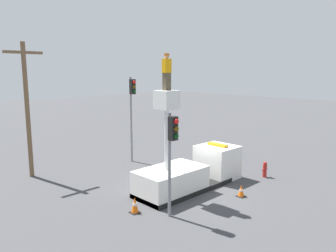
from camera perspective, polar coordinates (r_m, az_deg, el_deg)
ground_plane at (r=17.89m, az=2.84°, el=-10.98°), size 120.00×120.00×0.00m
bucket_truck at (r=17.95m, az=3.99°, el=-7.93°), size 6.70×2.17×5.35m
worker at (r=15.82m, az=-0.23°, el=9.40°), size 0.40×0.26×1.75m
traffic_light_pole at (r=13.72m, az=0.70°, el=-3.17°), size 0.34×0.57×4.58m
traffic_light_across at (r=22.42m, az=-6.27°, el=4.05°), size 0.34×0.57×5.87m
fire_hydrant at (r=20.53m, az=16.50°, el=-7.27°), size 0.48×0.24×0.95m
traffic_cone_rear at (r=15.12m, az=-5.80°, el=-13.59°), size 0.41×0.41×0.72m
traffic_cone_curbside at (r=17.24m, az=12.63°, el=-10.98°), size 0.40×0.40×0.62m
utility_pole at (r=20.75m, az=-23.34°, el=3.26°), size 2.20×0.26×7.91m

